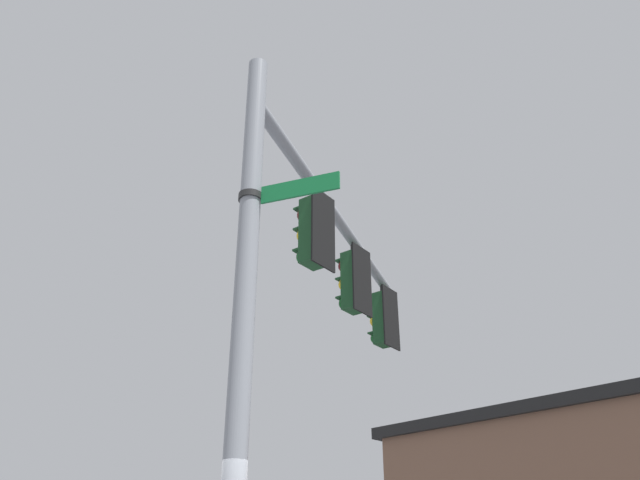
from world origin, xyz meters
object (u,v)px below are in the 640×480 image
(traffic_light_nearest_pole, at_px, (313,232))
(traffic_light_mid_outer, at_px, (383,319))
(street_name_sign, at_px, (275,193))
(traffic_light_mid_inner, at_px, (353,282))

(traffic_light_nearest_pole, xyz_separation_m, traffic_light_mid_outer, (3.65, 1.10, 0.00))
(street_name_sign, bearing_deg, traffic_light_mid_inner, 21.55)
(traffic_light_nearest_pole, distance_m, street_name_sign, 2.18)
(street_name_sign, bearing_deg, traffic_light_nearest_pole, 25.91)
(traffic_light_mid_inner, relative_size, traffic_light_mid_outer, 1.00)
(traffic_light_nearest_pole, relative_size, traffic_light_mid_outer, 1.00)
(traffic_light_nearest_pole, height_order, traffic_light_mid_outer, same)
(traffic_light_mid_inner, height_order, street_name_sign, traffic_light_mid_inner)
(traffic_light_nearest_pole, distance_m, traffic_light_mid_inner, 1.91)
(traffic_light_nearest_pole, height_order, traffic_light_mid_inner, same)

